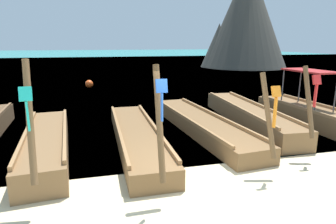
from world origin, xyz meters
name	(u,v)px	position (x,y,z in m)	size (l,w,h in m)	color
ground	(207,193)	(0.00, 0.00, 0.00)	(120.00, 120.00, 0.00)	beige
sea_water	(105,56)	(0.00, 61.29, 0.00)	(120.00, 120.00, 0.00)	teal
longtail_boat_turquoise_ribbon	(47,143)	(-3.49, 3.00, 0.33)	(1.52, 5.77, 2.74)	brown
longtail_boat_blue_ribbon	(137,136)	(-0.99, 3.24, 0.26)	(1.17, 6.71, 2.63)	brown
longtail_boat_orange_ribbon	(201,124)	(1.37, 4.06, 0.25)	(1.80, 7.27, 2.36)	brown
longtail_boat_red_ribbon	(248,115)	(3.44, 4.51, 0.33)	(1.46, 6.95, 2.43)	brown
longtail_boat_green_ribbon	(320,117)	(5.66, 3.39, 0.38)	(1.33, 6.57, 2.76)	brown
karst_rock	(245,17)	(15.78, 28.21, 5.99)	(10.23, 10.05, 12.42)	#47443D
mooring_buoy_near	(89,84)	(-2.57, 15.21, 0.27)	(0.53, 0.53, 0.53)	#EA5119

